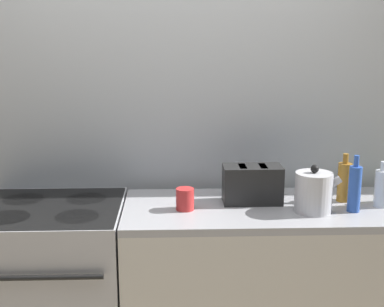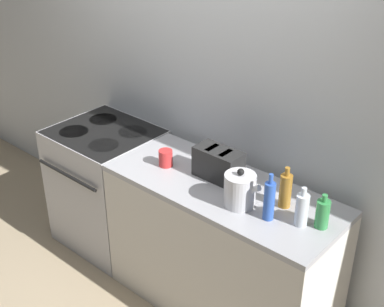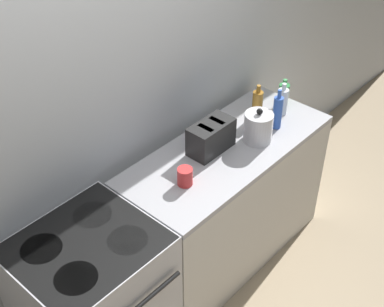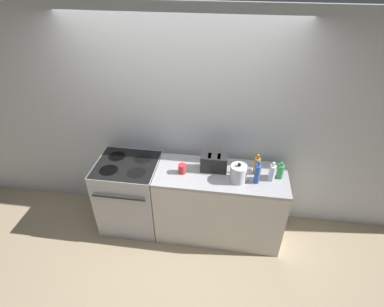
{
  "view_description": "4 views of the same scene",
  "coord_description": "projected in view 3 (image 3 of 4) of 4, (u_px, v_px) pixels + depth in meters",
  "views": [
    {
      "loc": [
        0.03,
        -2.2,
        1.79
      ],
      "look_at": [
        0.13,
        0.39,
        1.18
      ],
      "focal_mm": 50.0,
      "sensor_mm": 36.0,
      "label": 1
    },
    {
      "loc": [
        2.14,
        -1.83,
        2.62
      ],
      "look_at": [
        0.26,
        0.32,
        1.06
      ],
      "focal_mm": 50.0,
      "sensor_mm": 36.0,
      "label": 2
    },
    {
      "loc": [
        -1.58,
        -1.3,
        2.89
      ],
      "look_at": [
        0.21,
        0.32,
        1.05
      ],
      "focal_mm": 50.0,
      "sensor_mm": 36.0,
      "label": 3
    },
    {
      "loc": [
        0.57,
        -2.3,
        3.02
      ],
      "look_at": [
        0.19,
        0.36,
        1.13
      ],
      "focal_mm": 28.0,
      "sensor_mm": 36.0,
      "label": 4
    }
  ],
  "objects": [
    {
      "name": "wall_back",
      "position": [
        115.0,
        107.0,
        2.96
      ],
      "size": [
        8.0,
        0.05,
        2.6
      ],
      "color": "silver",
      "rests_on": "ground_plane"
    },
    {
      "name": "bottle_amber",
      "position": [
        257.0,
        105.0,
        3.48
      ],
      "size": [
        0.07,
        0.07,
        0.25
      ],
      "color": "#9E6B23",
      "rests_on": "counter_block"
    },
    {
      "name": "stove",
      "position": [
        95.0,
        302.0,
        2.92
      ],
      "size": [
        0.72,
        0.68,
        0.93
      ],
      "color": "#B7B7BC",
      "rests_on": "ground_plane"
    },
    {
      "name": "bottle_green",
      "position": [
        284.0,
        95.0,
        3.62
      ],
      "size": [
        0.07,
        0.07,
        0.2
      ],
      "color": "#338C47",
      "rests_on": "counter_block"
    },
    {
      "name": "bottle_clear",
      "position": [
        283.0,
        101.0,
        3.53
      ],
      "size": [
        0.07,
        0.07,
        0.23
      ],
      "color": "silver",
      "rests_on": "counter_block"
    },
    {
      "name": "counter_block",
      "position": [
        225.0,
        203.0,
        3.57
      ],
      "size": [
        1.47,
        0.61,
        0.93
      ],
      "color": "silver",
      "rests_on": "ground_plane"
    },
    {
      "name": "kettle",
      "position": [
        258.0,
        127.0,
        3.28
      ],
      "size": [
        0.22,
        0.18,
        0.23
      ],
      "color": "silver",
      "rests_on": "counter_block"
    },
    {
      "name": "toaster",
      "position": [
        211.0,
        137.0,
        3.2
      ],
      "size": [
        0.29,
        0.15,
        0.19
      ],
      "color": "black",
      "rests_on": "counter_block"
    },
    {
      "name": "cup_red",
      "position": [
        185.0,
        177.0,
        2.97
      ],
      "size": [
        0.09,
        0.09,
        0.11
      ],
      "color": "red",
      "rests_on": "counter_block"
    },
    {
      "name": "bottle_blue",
      "position": [
        277.0,
        112.0,
        3.38
      ],
      "size": [
        0.06,
        0.06,
        0.28
      ],
      "color": "#2D56B7",
      "rests_on": "counter_block"
    }
  ]
}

